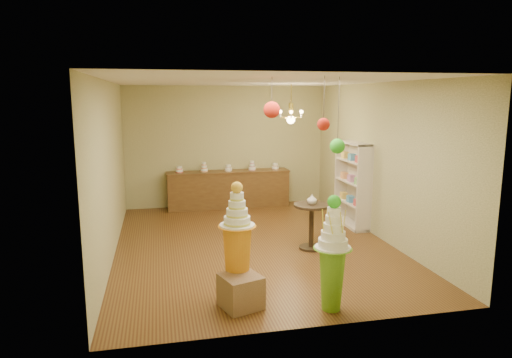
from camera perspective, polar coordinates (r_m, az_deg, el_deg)
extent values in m
plane|color=#573617|center=(8.68, -0.38, -8.09)|extent=(6.50, 6.50, 0.00)
plane|color=white|center=(8.25, -0.41, 12.11)|extent=(6.50, 6.50, 0.00)
cube|color=tan|center=(11.51, -3.72, 4.08)|extent=(5.00, 0.04, 3.00)
cube|color=tan|center=(5.25, 6.91, -3.37)|extent=(5.00, 0.04, 3.00)
cube|color=tan|center=(8.20, -17.76, 1.12)|extent=(0.04, 6.50, 3.00)
cube|color=tan|center=(9.17, 15.09, 2.18)|extent=(0.04, 6.50, 3.00)
cone|color=#6EB628|center=(6.09, 9.46, -12.26)|extent=(0.42, 0.42, 0.82)
cylinder|color=white|center=(5.94, 9.58, -8.46)|extent=(0.57, 0.57, 0.03)
cylinder|color=white|center=(5.92, 9.60, -7.85)|extent=(0.46, 0.46, 0.10)
cylinder|color=white|center=(5.89, 9.63, -6.90)|extent=(0.38, 0.38, 0.10)
cylinder|color=white|center=(5.86, 9.66, -5.95)|extent=(0.31, 0.31, 0.10)
cylinder|color=white|center=(5.84, 9.69, -4.98)|extent=(0.25, 0.25, 0.10)
cylinder|color=white|center=(5.81, 9.72, -4.01)|extent=(0.21, 0.21, 0.10)
sphere|color=green|center=(5.78, 9.75, -2.82)|extent=(0.17, 0.17, 0.17)
cone|color=orange|center=(6.25, -2.34, -10.50)|extent=(0.41, 0.41, 1.03)
cylinder|color=white|center=(6.08, -2.38, -5.81)|extent=(0.50, 0.50, 0.03)
cylinder|color=white|center=(6.06, -2.38, -5.18)|extent=(0.37, 0.37, 0.11)
cylinder|color=white|center=(6.03, -2.39, -4.20)|extent=(0.30, 0.30, 0.11)
cylinder|color=white|center=(6.01, -2.40, -3.21)|extent=(0.24, 0.24, 0.11)
cylinder|color=white|center=(5.98, -2.40, -2.21)|extent=(0.19, 0.19, 0.11)
sphere|color=gold|center=(5.96, -2.41, -1.08)|extent=(0.16, 0.16, 0.16)
cube|color=#916E4F|center=(6.15, -1.93, -13.85)|extent=(0.61, 0.61, 0.44)
cube|color=brown|center=(11.40, -3.45, -1.33)|extent=(3.00, 0.50, 0.90)
cube|color=brown|center=(11.31, -3.48, 0.93)|extent=(3.04, 0.54, 0.03)
cylinder|color=white|center=(11.18, -9.57, 1.19)|extent=(0.18, 0.18, 0.16)
cylinder|color=white|center=(11.22, -6.52, 1.50)|extent=(0.18, 0.18, 0.24)
cylinder|color=white|center=(11.30, -3.48, 1.41)|extent=(0.18, 0.18, 0.16)
cylinder|color=white|center=(11.40, -0.50, 1.71)|extent=(0.18, 0.18, 0.24)
cylinder|color=white|center=(11.54, 2.42, 1.60)|extent=(0.18, 0.18, 0.16)
cube|color=beige|center=(9.97, 12.73, -0.60)|extent=(0.04, 1.20, 1.80)
cube|color=beige|center=(9.98, 11.81, -2.89)|extent=(0.30, 1.14, 0.03)
cube|color=beige|center=(9.89, 11.90, -0.35)|extent=(0.30, 1.14, 0.03)
cube|color=beige|center=(9.82, 12.00, 2.23)|extent=(0.30, 1.14, 0.03)
cylinder|color=black|center=(8.47, 6.87, -8.50)|extent=(0.48, 0.48, 0.04)
cylinder|color=black|center=(8.35, 6.93, -6.00)|extent=(0.10, 0.10, 0.81)
cylinder|color=black|center=(8.25, 6.99, -3.30)|extent=(0.72, 0.72, 0.04)
imported|color=beige|center=(8.22, 7.01, -2.54)|extent=(0.22, 0.22, 0.18)
cylinder|color=#433B30|center=(6.42, 2.00, 10.64)|extent=(0.01, 0.01, 0.45)
sphere|color=red|center=(6.42, 1.98, 8.64)|extent=(0.23, 0.23, 0.23)
cylinder|color=#433B30|center=(6.45, 10.27, 8.26)|extent=(0.01, 0.01, 0.95)
sphere|color=green|center=(6.48, 10.14, 4.06)|extent=(0.21, 0.21, 0.21)
cylinder|color=#433B30|center=(6.14, 8.51, 9.72)|extent=(0.01, 0.01, 0.63)
sphere|color=red|center=(6.15, 8.43, 6.78)|extent=(0.17, 0.17, 0.17)
cylinder|color=gold|center=(9.82, 4.41, 10.32)|extent=(0.02, 0.02, 0.50)
cylinder|color=gold|center=(9.82, 4.39, 8.57)|extent=(0.10, 0.10, 0.30)
sphere|color=#FFCA8C|center=(9.83, 4.37, 7.41)|extent=(0.18, 0.18, 0.18)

